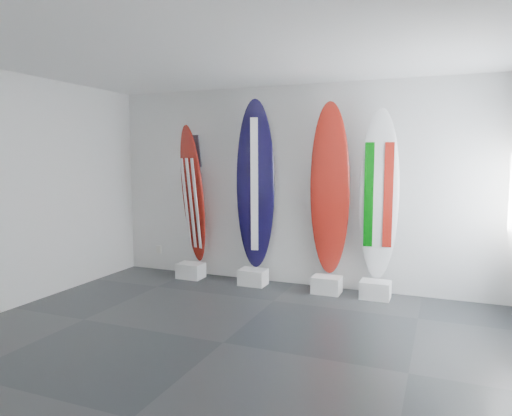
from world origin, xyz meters
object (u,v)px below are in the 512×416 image
at_px(surfboard_swiss, 330,190).
at_px(surfboard_italy, 379,195).
at_px(surfboard_navy, 256,185).
at_px(surfboard_usa, 193,195).

height_order(surfboard_swiss, surfboard_italy, surfboard_swiss).
bearing_deg(surfboard_navy, surfboard_swiss, -15.45).
xyz_separation_m(surfboard_swiss, surfboard_italy, (0.68, 0.00, -0.06)).
relative_size(surfboard_usa, surfboard_italy, 0.94).
distance_m(surfboard_navy, surfboard_italy, 1.82).
height_order(surfboard_navy, surfboard_italy, surfboard_navy).
height_order(surfboard_usa, surfboard_swiss, surfboard_swiss).
bearing_deg(surfboard_italy, surfboard_swiss, 172.27).
xyz_separation_m(surfboard_navy, surfboard_italy, (1.82, 0.00, -0.10)).
bearing_deg(surfboard_swiss, surfboard_usa, 173.19).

